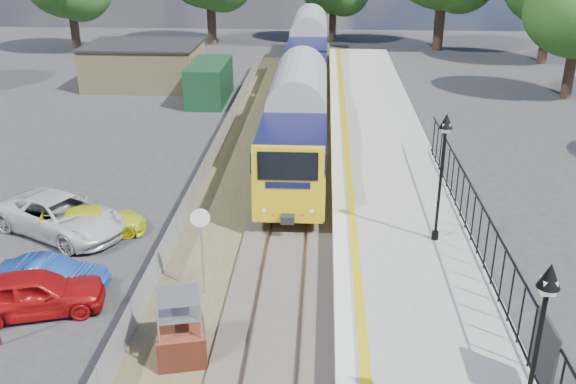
# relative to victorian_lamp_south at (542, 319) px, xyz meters

# --- Properties ---
(ground) EXTENTS (120.00, 120.00, 0.00)m
(ground) POSITION_rel_victorian_lamp_south_xyz_m (-5.50, 4.00, -4.30)
(ground) COLOR #2D2D30
(ground) RESTS_ON ground
(track_bed) EXTENTS (5.90, 80.00, 0.29)m
(track_bed) POSITION_rel_victorian_lamp_south_xyz_m (-5.97, 13.67, -4.21)
(track_bed) COLOR #473F38
(track_bed) RESTS_ON ground
(platform) EXTENTS (5.00, 70.00, 0.90)m
(platform) POSITION_rel_victorian_lamp_south_xyz_m (-1.30, 12.00, -3.85)
(platform) COLOR gray
(platform) RESTS_ON ground
(platform_edge) EXTENTS (0.90, 70.00, 0.01)m
(platform_edge) POSITION_rel_victorian_lamp_south_xyz_m (-3.36, 12.00, -3.39)
(platform_edge) COLOR silver
(platform_edge) RESTS_ON platform
(victorian_lamp_south) EXTENTS (0.44, 0.44, 4.60)m
(victorian_lamp_south) POSITION_rel_victorian_lamp_south_xyz_m (0.00, 0.00, 0.00)
(victorian_lamp_south) COLOR black
(victorian_lamp_south) RESTS_ON platform
(victorian_lamp_north) EXTENTS (0.44, 0.44, 4.60)m
(victorian_lamp_north) POSITION_rel_victorian_lamp_south_xyz_m (-0.20, 10.00, 0.00)
(victorian_lamp_north) COLOR black
(victorian_lamp_north) RESTS_ON platform
(palisade_fence) EXTENTS (0.12, 26.00, 2.00)m
(palisade_fence) POSITION_rel_victorian_lamp_south_xyz_m (1.05, 6.24, -2.46)
(palisade_fence) COLOR black
(palisade_fence) RESTS_ON platform
(wire_fence) EXTENTS (0.06, 52.00, 1.20)m
(wire_fence) POSITION_rel_victorian_lamp_south_xyz_m (-9.70, 16.00, -3.70)
(wire_fence) COLOR #999EA3
(wire_fence) RESTS_ON ground
(outbuilding) EXTENTS (10.80, 10.10, 3.12)m
(outbuilding) POSITION_rel_victorian_lamp_south_xyz_m (-16.41, 35.21, -2.78)
(outbuilding) COLOR tan
(outbuilding) RESTS_ON ground
(train) EXTENTS (2.82, 40.83, 3.51)m
(train) POSITION_rel_victorian_lamp_south_xyz_m (-5.50, 31.86, -1.96)
(train) COLOR gold
(train) RESTS_ON ground
(brick_plinth) EXTENTS (1.59, 1.59, 2.13)m
(brick_plinth) POSITION_rel_victorian_lamp_south_xyz_m (-8.01, 3.94, -3.28)
(brick_plinth) COLOR maroon
(brick_plinth) RESTS_ON ground
(speed_sign) EXTENTS (0.61, 0.18, 3.10)m
(speed_sign) POSITION_rel_victorian_lamp_south_xyz_m (-8.00, 7.31, -2.15)
(speed_sign) COLOR #999EA3
(speed_sign) RESTS_ON ground
(car_red) EXTENTS (4.50, 2.80, 1.43)m
(car_red) POSITION_rel_victorian_lamp_south_xyz_m (-13.03, 5.98, -3.58)
(car_red) COLOR #A80F10
(car_red) RESTS_ON ground
(car_blue) EXTENTS (3.61, 1.28, 1.19)m
(car_blue) POSITION_rel_victorian_lamp_south_xyz_m (-13.03, 7.18, -3.70)
(car_blue) COLOR #1A429D
(car_blue) RESTS_ON ground
(car_yellow) EXTENTS (4.12, 2.48, 1.12)m
(car_yellow) POSITION_rel_victorian_lamp_south_xyz_m (-12.98, 11.43, -3.74)
(car_yellow) COLOR yellow
(car_yellow) RESTS_ON ground
(car_white) EXTENTS (6.04, 4.83, 1.53)m
(car_white) POSITION_rel_victorian_lamp_south_xyz_m (-14.31, 11.45, -3.53)
(car_white) COLOR silver
(car_white) RESTS_ON ground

